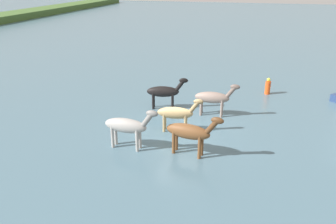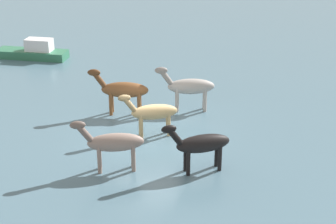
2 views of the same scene
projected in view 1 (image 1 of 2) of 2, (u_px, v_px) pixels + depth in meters
The scene contains 7 objects.
ground_plane at pixel (182, 131), 17.70m from camera, with size 182.06×182.06×0.00m, color #476675.
horse_pinto_flank at pixel (177, 113), 17.26m from camera, with size 0.73×2.40×1.85m.
horse_rear_stallion at pixel (164, 92), 20.27m from camera, with size 0.94×2.52×1.94m.
horse_gray_outer at pixel (214, 98), 19.23m from camera, with size 0.63×2.53×1.97m.
horse_lead at pixel (127, 126), 15.51m from camera, with size 0.71×2.66×2.07m.
horse_dun_straggler at pixel (190, 132), 14.93m from camera, with size 0.92×2.67×2.06m.
buoy_channel_marker at pixel (268, 87), 22.97m from camera, with size 0.36×0.36×1.14m.
Camera 1 is at (-15.65, -3.43, 7.61)m, focal length 35.86 mm.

